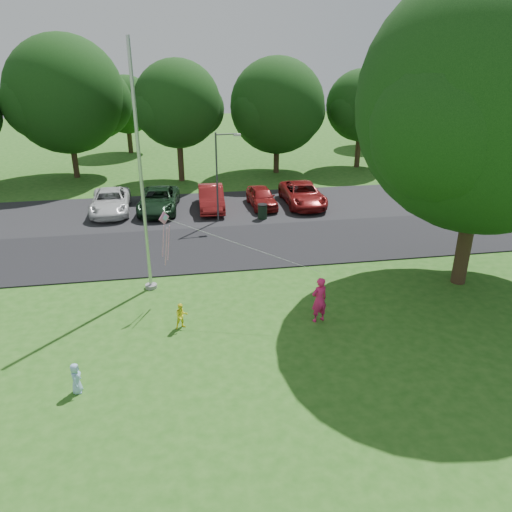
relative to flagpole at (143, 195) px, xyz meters
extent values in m
plane|color=#275E18|center=(3.50, -5.00, -4.17)|extent=(120.00, 120.00, 0.00)
cube|color=black|center=(3.50, 4.00, -4.14)|extent=(60.00, 6.00, 0.06)
cube|color=black|center=(3.50, 10.50, -4.14)|extent=(42.00, 7.00, 0.06)
cylinder|color=#B7BABF|center=(0.00, 0.00, 0.83)|extent=(0.14, 0.14, 10.00)
cylinder|color=gray|center=(0.00, 0.00, -4.09)|extent=(0.50, 0.50, 0.16)
cylinder|color=#3F3F44|center=(3.71, 8.00, -1.57)|extent=(0.10, 0.10, 5.19)
cylinder|color=#3F3F44|center=(4.31, 8.06, 0.89)|extent=(1.21, 0.19, 0.07)
cube|color=silver|center=(4.92, 8.11, 0.83)|extent=(0.41, 0.23, 0.12)
cylinder|color=black|center=(6.35, 8.00, -3.72)|extent=(0.55, 0.55, 0.89)
cylinder|color=black|center=(6.35, 8.00, -3.25)|extent=(0.59, 0.59, 0.05)
cylinder|color=#332316|center=(13.36, -1.70, -2.11)|extent=(0.62, 0.62, 4.11)
sphere|color=black|center=(13.36, -1.70, 3.50)|extent=(10.18, 10.18, 10.18)
sphere|color=black|center=(11.32, -2.98, 2.99)|extent=(6.11, 6.11, 6.11)
sphere|color=black|center=(11.06, -2.70, 2.54)|extent=(5.29, 5.29, 5.29)
cylinder|color=#332316|center=(-6.10, 20.24, -2.57)|extent=(0.44, 0.44, 3.19)
sphere|color=black|center=(-6.10, 20.24, 2.00)|extent=(8.50, 8.50, 8.50)
sphere|color=black|center=(-4.18, 21.09, 1.37)|extent=(5.53, 5.53, 5.53)
sphere|color=black|center=(-7.80, 19.17, 1.58)|extent=(5.10, 5.10, 5.10)
cylinder|color=#332316|center=(1.92, 17.90, -2.45)|extent=(0.44, 0.44, 3.43)
sphere|color=black|center=(1.92, 17.90, 1.45)|extent=(6.27, 6.27, 6.27)
sphere|color=black|center=(3.33, 18.53, 0.98)|extent=(4.07, 4.07, 4.07)
sphere|color=black|center=(0.66, 17.12, 1.14)|extent=(3.76, 3.76, 3.76)
cylinder|color=#332316|center=(9.53, 19.17, -2.84)|extent=(0.44, 0.44, 2.66)
sphere|color=black|center=(9.53, 19.17, 1.03)|extent=(7.27, 7.27, 7.27)
sphere|color=black|center=(11.16, 19.89, 0.49)|extent=(4.72, 4.72, 4.72)
sphere|color=black|center=(8.07, 18.26, 0.67)|extent=(4.36, 4.36, 4.36)
cylinder|color=#332316|center=(16.62, 19.89, -2.66)|extent=(0.44, 0.44, 3.02)
sphere|color=black|center=(16.62, 19.89, 0.84)|extent=(5.67, 5.67, 5.67)
sphere|color=black|center=(17.89, 20.46, 0.41)|extent=(3.68, 3.68, 3.68)
sphere|color=black|center=(15.48, 19.18, 0.55)|extent=(3.40, 3.40, 3.40)
cylinder|color=#332316|center=(25.42, 17.25, -2.45)|extent=(0.44, 0.44, 3.42)
sphere|color=black|center=(25.42, 17.25, 2.33)|extent=(8.77, 8.77, 8.77)
sphere|color=black|center=(27.39, 18.13, 1.67)|extent=(5.70, 5.70, 5.70)
sphere|color=black|center=(23.67, 16.15, 1.89)|extent=(5.26, 5.26, 5.26)
cylinder|color=#332316|center=(-2.50, 29.00, -2.87)|extent=(0.44, 0.44, 2.60)
sphere|color=black|center=(-2.50, 29.00, 0.25)|extent=(5.20, 5.20, 5.20)
sphere|color=black|center=(-1.33, 29.52, -0.14)|extent=(3.38, 3.38, 3.38)
sphere|color=black|center=(-3.54, 28.35, -0.01)|extent=(3.12, 3.12, 3.12)
cylinder|color=#332316|center=(21.50, 28.50, -2.87)|extent=(0.44, 0.44, 2.60)
sphere|color=black|center=(21.50, 28.50, 0.25)|extent=(5.20, 5.20, 5.20)
sphere|color=black|center=(22.67, 29.02, -0.14)|extent=(3.38, 3.38, 3.38)
sphere|color=black|center=(20.46, 27.85, -0.01)|extent=(3.12, 3.12, 3.12)
imported|color=silver|center=(-2.63, 10.76, -3.42)|extent=(2.40, 4.98, 1.37)
imported|color=black|center=(0.29, 10.55, -3.42)|extent=(2.75, 5.15, 1.38)
imported|color=maroon|center=(3.51, 10.35, -3.39)|extent=(1.67, 4.40, 1.43)
imported|color=maroon|center=(6.71, 10.28, -3.47)|extent=(1.70, 3.79, 1.26)
imported|color=maroon|center=(9.39, 10.27, -3.41)|extent=(2.32, 5.00, 1.39)
imported|color=#E11E62|center=(6.33, -3.88, -3.26)|extent=(0.75, 0.60, 1.81)
imported|color=#FFF828|center=(1.21, -3.51, -3.66)|extent=(0.58, 0.50, 1.00)
imported|color=#9AC7EC|center=(-2.04, -6.69, -3.67)|extent=(0.34, 0.50, 1.00)
cube|color=pink|center=(0.80, -1.27, -0.60)|extent=(0.40, 0.38, 0.52)
cube|color=#8CC6E5|center=(0.85, -1.30, -0.58)|extent=(0.20, 0.19, 0.25)
cylinder|color=white|center=(3.56, -2.57, -1.36)|extent=(5.54, 2.61, 1.53)
cylinder|color=pink|center=(0.70, -1.27, -1.55)|extent=(0.18, 0.22, 1.39)
cylinder|color=pink|center=(0.90, -1.22, -1.66)|extent=(0.20, 0.37, 1.58)
cylinder|color=pink|center=(0.80, -1.35, -1.77)|extent=(0.22, 0.53, 1.77)
camera|label=1|loc=(1.22, -19.69, 5.66)|focal=35.00mm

